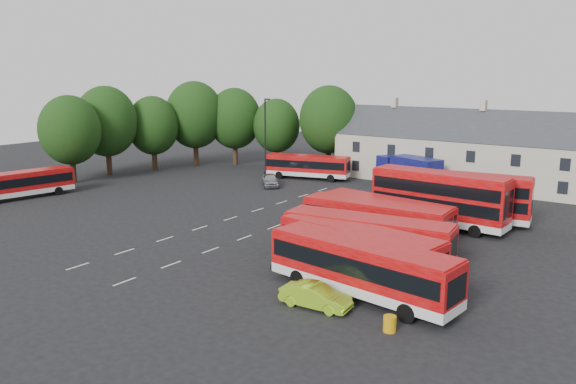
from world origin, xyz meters
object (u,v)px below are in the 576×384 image
object	(u,v)px
bus_dd_south	(439,196)
lamppost	(265,139)
box_truck	(409,170)
silver_car	(270,180)
grit_bin	(390,324)
lime_car	(316,296)
bus_row_a	(361,265)
bus_west	(23,182)

from	to	relation	value
bus_dd_south	lamppost	bearing A→B (deg)	168.91
box_truck	silver_car	world-z (taller)	box_truck
bus_dd_south	grit_bin	size ratio (longest dim) A/B	14.06
lime_car	lamppost	bearing A→B (deg)	37.13
lime_car	grit_bin	bearing A→B (deg)	-99.21
bus_row_a	bus_dd_south	size ratio (longest dim) A/B	1.04
bus_west	bus_dd_south	bearing A→B (deg)	-60.43
lamppost	box_truck	bearing A→B (deg)	30.30
lime_car	lamppost	world-z (taller)	lamppost
silver_car	lamppost	xyz separation A→B (m)	(-0.87, 0.28, 4.71)
bus_west	lamppost	xyz separation A→B (m)	(16.65, 20.66, 3.72)
bus_row_a	bus_dd_south	xyz separation A→B (m)	(-1.99, 17.80, 0.69)
bus_dd_south	grit_bin	bearing A→B (deg)	-72.30
box_truck	lime_car	bearing A→B (deg)	-52.31
grit_bin	lamppost	distance (m)	39.86
grit_bin	lamppost	xyz separation A→B (m)	(-28.90, 26.99, 5.03)
box_truck	bus_row_a	bearing A→B (deg)	-48.83
silver_car	lamppost	bearing A→B (deg)	119.34
bus_dd_south	box_truck	size ratio (longest dim) A/B	1.36
bus_west	box_truck	size ratio (longest dim) A/B	1.20
grit_bin	lamppost	world-z (taller)	lamppost
silver_car	grit_bin	distance (m)	38.72
lime_car	box_truck	bearing A→B (deg)	10.31
silver_car	lamppost	size ratio (longest dim) A/B	0.43
bus_west	grit_bin	distance (m)	46.01
bus_row_a	grit_bin	distance (m)	4.91
bus_west	lime_car	bearing A→B (deg)	-88.79
bus_dd_south	lime_car	distance (m)	20.72
bus_dd_south	grit_bin	distance (m)	21.76
box_truck	lime_car	world-z (taller)	box_truck
bus_dd_south	silver_car	world-z (taller)	bus_dd_south
silver_car	lamppost	distance (m)	4.79
bus_dd_south	box_truck	bearing A→B (deg)	125.18
grit_bin	bus_row_a	bearing A→B (deg)	137.11
lamppost	silver_car	bearing A→B (deg)	-17.94
bus_row_a	silver_car	xyz separation A→B (m)	(-24.64, 23.55, -1.30)
box_truck	bus_west	bearing A→B (deg)	-114.56
bus_row_a	lamppost	bearing A→B (deg)	143.73
bus_west	box_truck	distance (m)	42.65
bus_row_a	lime_car	xyz separation A→B (m)	(-1.38, -2.81, -1.36)
bus_row_a	silver_car	bearing A→B (deg)	143.07
box_truck	lamppost	world-z (taller)	lamppost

